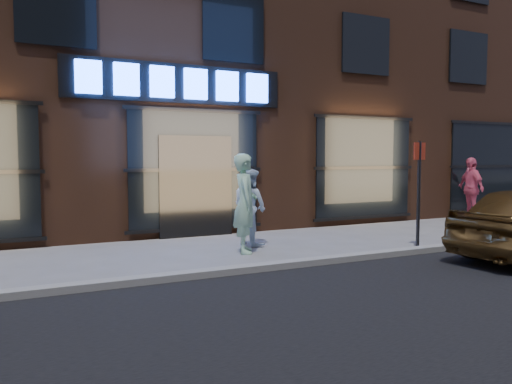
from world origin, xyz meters
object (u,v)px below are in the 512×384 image
man_bowtie (245,203)px  sign_post (419,184)px  man_cap (250,207)px  passerby (471,188)px

man_bowtie → sign_post: (3.34, -1.24, 0.36)m
man_bowtie → man_cap: bearing=-11.7°
man_cap → man_bowtie: bearing=131.7°
man_bowtie → passerby: bearing=-58.0°
man_bowtie → passerby: size_ratio=1.04×
man_cap → passerby: size_ratio=0.88×
man_bowtie → man_cap: man_bowtie is taller
man_cap → passerby: bearing=-98.9°
man_bowtie → passerby: (8.43, 1.82, -0.04)m
man_bowtie → man_cap: (0.45, 0.73, -0.15)m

